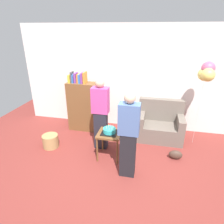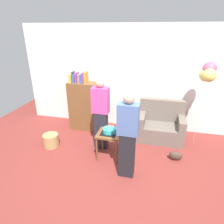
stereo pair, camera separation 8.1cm
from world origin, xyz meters
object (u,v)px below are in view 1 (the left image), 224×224
(wicker_basket, at_px, (51,141))
(balloon_bunch, at_px, (207,72))
(person_blowing_candles, at_px, (101,114))
(bookshelf, at_px, (83,105))
(handbag, at_px, (176,155))
(birthday_cake, at_px, (109,131))
(person_holding_cake, at_px, (128,136))
(couch, at_px, (160,125))
(side_table, at_px, (109,137))

(wicker_basket, relative_size, balloon_bunch, 0.19)
(person_blowing_candles, bearing_deg, bookshelf, 141.02)
(handbag, bearing_deg, birthday_cake, -170.84)
(handbag, distance_m, balloon_bunch, 1.86)
(person_blowing_candles, distance_m, handbag, 1.82)
(bookshelf, bearing_deg, balloon_bunch, -1.95)
(person_blowing_candles, xyz_separation_m, person_holding_cake, (0.73, -0.79, 0.00))
(person_blowing_candles, distance_m, person_holding_cake, 1.08)
(bookshelf, height_order, person_holding_cake, person_holding_cake)
(person_holding_cake, xyz_separation_m, balloon_bunch, (1.43, 1.47, 0.88))
(couch, distance_m, side_table, 1.50)
(side_table, height_order, handbag, side_table)
(couch, bearing_deg, wicker_basket, -158.35)
(wicker_basket, height_order, handbag, wicker_basket)
(wicker_basket, distance_m, handbag, 2.83)
(person_blowing_candles, xyz_separation_m, wicker_basket, (-1.16, -0.25, -0.68))
(side_table, xyz_separation_m, handbag, (1.39, 0.22, -0.40))
(handbag, relative_size, balloon_bunch, 0.14)
(person_blowing_candles, height_order, person_holding_cake, same)
(couch, bearing_deg, bookshelf, 178.57)
(couch, height_order, balloon_bunch, balloon_bunch)
(couch, xyz_separation_m, person_blowing_candles, (-1.32, -0.73, 0.49))
(person_blowing_candles, bearing_deg, couch, 38.32)
(couch, xyz_separation_m, birthday_cake, (-1.04, -1.07, 0.30))
(bookshelf, relative_size, birthday_cake, 4.93)
(bookshelf, bearing_deg, wicker_basket, -114.21)
(wicker_basket, distance_m, balloon_bunch, 3.78)
(side_table, bearing_deg, bookshelf, 130.95)
(birthday_cake, relative_size, wicker_basket, 0.89)
(person_blowing_candles, xyz_separation_m, balloon_bunch, (2.16, 0.68, 0.88))
(person_blowing_candles, relative_size, wicker_basket, 4.53)
(person_holding_cake, height_order, handbag, person_holding_cake)
(couch, relative_size, side_table, 1.88)
(couch, distance_m, wicker_basket, 2.67)
(person_blowing_candles, height_order, handbag, person_blowing_candles)
(wicker_basket, bearing_deg, side_table, -3.28)
(bookshelf, xyz_separation_m, balloon_bunch, (2.85, -0.10, 1.02))
(wicker_basket, bearing_deg, person_blowing_candles, 12.37)
(birthday_cake, bearing_deg, side_table, -175.59)
(couch, height_order, person_blowing_candles, person_blowing_candles)
(bookshelf, height_order, handbag, bookshelf)
(couch, relative_size, person_holding_cake, 0.67)
(side_table, distance_m, birthday_cake, 0.14)
(wicker_basket, bearing_deg, balloon_bunch, 15.77)
(couch, distance_m, person_holding_cake, 1.71)
(handbag, bearing_deg, balloon_bunch, 58.08)
(person_holding_cake, bearing_deg, side_table, -38.71)
(handbag, bearing_deg, person_holding_cake, -144.01)
(bookshelf, bearing_deg, person_blowing_candles, -48.36)
(person_holding_cake, distance_m, handbag, 1.37)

